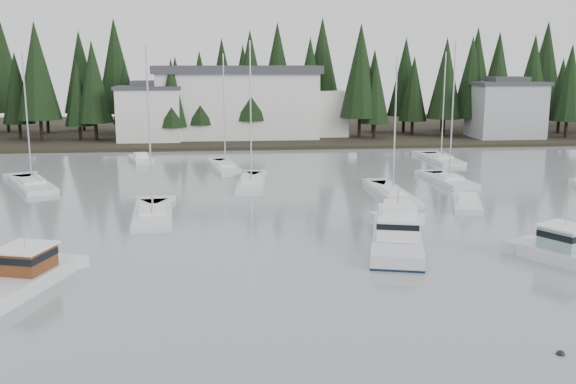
% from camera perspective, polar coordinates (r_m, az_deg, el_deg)
% --- Properties ---
extents(far_shore_land, '(240.00, 54.00, 1.00)m').
position_cam_1_polar(far_shore_land, '(115.22, -2.10, 5.53)').
color(far_shore_land, black).
rests_on(far_shore_land, ground).
extents(conifer_treeline, '(200.00, 22.00, 20.00)m').
position_cam_1_polar(conifer_treeline, '(104.30, -1.72, 4.91)').
color(conifer_treeline, black).
rests_on(conifer_treeline, ground).
extents(house_west, '(9.54, 7.42, 8.75)m').
position_cam_1_polar(house_west, '(97.29, -12.17, 6.94)').
color(house_west, silver).
rests_on(house_west, ground).
extents(house_east_a, '(10.60, 8.48, 9.25)m').
position_cam_1_polar(house_east_a, '(104.86, 18.77, 7.04)').
color(house_east_a, '#999EA0').
rests_on(house_east_a, ground).
extents(harbor_inn, '(29.50, 11.50, 10.90)m').
position_cam_1_polar(harbor_inn, '(100.00, -3.31, 7.94)').
color(harbor_inn, silver).
rests_on(harbor_inn, ground).
extents(lobster_boat_brown, '(5.79, 8.86, 4.15)m').
position_cam_1_polar(lobster_boat_brown, '(36.81, -23.37, -7.51)').
color(lobster_boat_brown, silver).
rests_on(lobster_boat_brown, ground).
extents(cabin_cruiser_center, '(5.61, 10.64, 4.37)m').
position_cam_1_polar(cabin_cruiser_center, '(42.52, 9.66, -3.97)').
color(cabin_cruiser_center, silver).
rests_on(cabin_cruiser_center, ground).
extents(sailboat_2, '(3.15, 9.36, 13.65)m').
position_cam_1_polar(sailboat_2, '(80.76, 13.43, 2.74)').
color(sailboat_2, silver).
rests_on(sailboat_2, ground).
extents(sailboat_3, '(7.04, 10.32, 13.35)m').
position_cam_1_polar(sailboat_3, '(66.97, -21.76, 0.49)').
color(sailboat_3, silver).
rests_on(sailboat_3, ground).
extents(sailboat_4, '(4.16, 10.79, 13.33)m').
position_cam_1_polar(sailboat_4, '(72.70, -5.60, 2.06)').
color(sailboat_4, silver).
rests_on(sailboat_4, ground).
extents(sailboat_7, '(2.61, 10.79, 13.02)m').
position_cam_1_polar(sailboat_7, '(58.42, 9.29, -0.34)').
color(sailboat_7, silver).
rests_on(sailboat_7, ground).
extents(sailboat_8, '(3.41, 8.48, 14.55)m').
position_cam_1_polar(sailboat_8, '(66.31, 14.11, 0.88)').
color(sailboat_8, silver).
rests_on(sailboat_8, ground).
extents(sailboat_10, '(3.43, 10.67, 14.43)m').
position_cam_1_polar(sailboat_10, '(63.08, -3.27, 0.68)').
color(sailboat_10, silver).
rests_on(sailboat_10, ground).
extents(sailboat_11, '(3.70, 9.78, 13.57)m').
position_cam_1_polar(sailboat_11, '(50.99, -11.91, -2.16)').
color(sailboat_11, silver).
rests_on(sailboat_11, ground).
extents(runabout_1, '(4.20, 7.15, 1.42)m').
position_cam_1_polar(runabout_1, '(55.68, 15.61, -1.13)').
color(runabout_1, silver).
rests_on(runabout_1, ground).
extents(runabout_3, '(3.73, 5.84, 1.42)m').
position_cam_1_polar(runabout_3, '(80.33, -12.93, 2.76)').
color(runabout_3, silver).
rests_on(runabout_3, ground).
extents(mooring_buoy_dark, '(0.37, 0.37, 0.37)m').
position_cam_1_polar(mooring_buoy_dark, '(29.52, 23.06, -13.16)').
color(mooring_buoy_dark, black).
rests_on(mooring_buoy_dark, ground).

